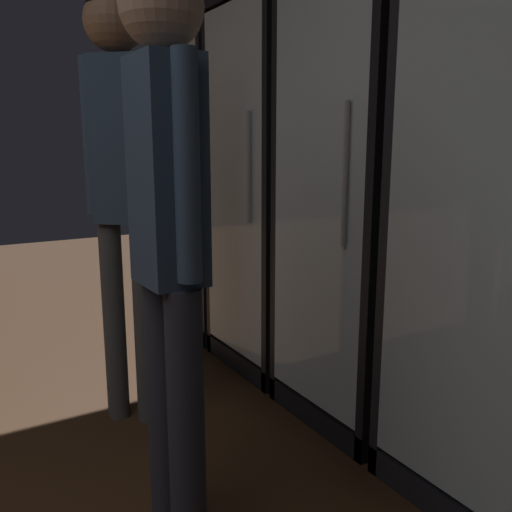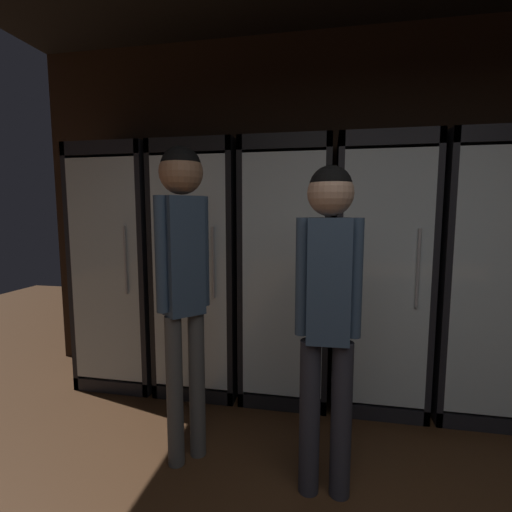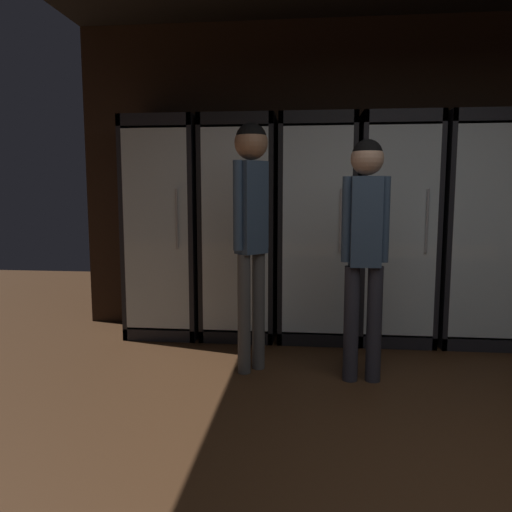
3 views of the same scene
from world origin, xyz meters
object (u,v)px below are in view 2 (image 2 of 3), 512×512
at_px(cooler_far_right, 479,280).
at_px(shopper_near, 328,296).
at_px(cooler_far_left, 128,268).
at_px(cooler_left, 204,271).
at_px(cooler_right, 379,276).
at_px(cooler_center, 288,273).
at_px(shopper_far, 183,258).

bearing_deg(cooler_far_right, shopper_near, -134.60).
bearing_deg(cooler_far_left, shopper_near, -32.46).
bearing_deg(cooler_left, cooler_right, -0.05).
xyz_separation_m(cooler_left, cooler_center, (0.67, -0.00, 0.00)).
relative_size(cooler_far_left, cooler_center, 1.00).
bearing_deg(shopper_far, cooler_left, 102.48).
bearing_deg(cooler_right, cooler_left, 179.95).
xyz_separation_m(cooler_far_left, shopper_far, (0.88, -0.93, 0.22)).
relative_size(cooler_far_right, shopper_near, 1.19).
bearing_deg(cooler_left, shopper_near, -47.03).
height_order(cooler_far_right, shopper_near, cooler_far_right).
distance_m(cooler_far_left, cooler_left, 0.67).
xyz_separation_m(cooler_far_right, shopper_far, (-1.80, -0.93, 0.23)).
distance_m(cooler_left, shopper_near, 1.43).
height_order(cooler_far_left, cooler_center, same).
bearing_deg(cooler_left, shopper_far, -77.52).
bearing_deg(cooler_left, cooler_center, -0.06).
bearing_deg(cooler_far_left, cooler_far_right, 0.00).
bearing_deg(cooler_center, cooler_far_right, -0.02).
distance_m(cooler_far_right, shopper_near, 1.47).
bearing_deg(cooler_far_right, cooler_right, -179.99).
distance_m(cooler_far_left, cooler_right, 2.01).
xyz_separation_m(cooler_far_left, cooler_center, (1.34, 0.00, 0.00)).
distance_m(cooler_left, cooler_far_right, 2.01).
bearing_deg(cooler_left, cooler_far_left, -179.90).
distance_m(cooler_center, cooler_far_right, 1.34).
distance_m(cooler_center, shopper_far, 1.07).
height_order(cooler_far_left, shopper_far, cooler_far_left).
distance_m(cooler_right, shopper_far, 1.48).
distance_m(shopper_near, shopper_far, 0.79).
distance_m(cooler_far_left, shopper_near, 1.95).
height_order(cooler_far_left, cooler_left, same).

